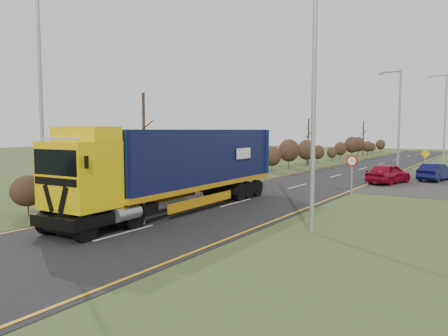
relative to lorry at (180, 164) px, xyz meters
name	(u,v)px	position (x,y,z in m)	size (l,w,h in m)	color
ground	(190,216)	(1.19, -0.76, -2.25)	(160.00, 160.00, 0.00)	#3E4B20
road	(285,190)	(1.19, 9.24, -2.24)	(8.00, 120.00, 0.02)	black
layby	(420,181)	(7.69, 19.24, -2.23)	(6.00, 18.00, 0.02)	#302D2B
lane_markings	(283,190)	(1.19, 8.93, -2.22)	(7.52, 116.00, 0.01)	orange
hedgerow	(190,163)	(-4.81, 7.13, -0.63)	(2.24, 102.04, 6.05)	black
lorry	(180,164)	(0.00, 0.00, 0.00)	(2.77, 14.26, 3.96)	black
car_red_hatchback	(388,174)	(5.99, 16.27, -1.52)	(1.71, 4.24, 1.45)	maroon
car_blue_sedan	(435,172)	(8.57, 19.90, -1.59)	(1.38, 3.95, 1.30)	#090A35
streetlight_near	(310,84)	(6.85, -0.93, 3.27)	(2.11, 0.20, 9.95)	#949699
streetlight_mid	(398,119)	(5.68, 20.47, 2.46)	(1.83, 0.18, 8.57)	#949699
streetlight_far	(444,114)	(6.84, 39.72, 3.42)	(2.16, 0.20, 10.21)	#949699
left_pole	(41,90)	(-4.02, -4.48, 3.31)	(0.16, 0.16, 11.11)	#949699
speed_sign	(352,167)	(5.55, 8.86, -0.56)	(0.66, 0.10, 2.39)	#949699
warning_board	(425,158)	(6.99, 26.14, -0.93)	(0.81, 0.11, 2.13)	#949699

